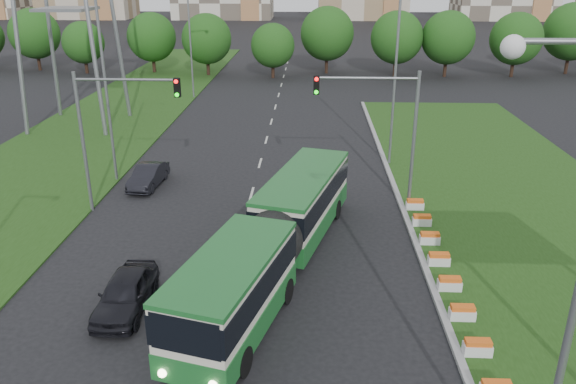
{
  "coord_description": "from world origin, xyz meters",
  "views": [
    {
      "loc": [
        0.6,
        -20.46,
        12.97
      ],
      "look_at": [
        -0.47,
        5.78,
        2.6
      ],
      "focal_mm": 35.0,
      "sensor_mm": 36.0,
      "label": 1
    }
  ],
  "objects_px": {
    "car_left_near": "(126,293)",
    "car_left_far": "(148,176)",
    "traffic_mast_left": "(109,121)",
    "shopping_trolley": "(189,365)",
    "pedestrian": "(187,350)",
    "traffic_mast_median": "(386,119)",
    "articulated_bus": "(272,236)"
  },
  "relations": [
    {
      "from": "traffic_mast_left",
      "to": "car_left_far",
      "type": "bearing_deg",
      "value": 81.45
    },
    {
      "from": "car_left_far",
      "to": "pedestrian",
      "type": "relative_size",
      "value": 2.35
    },
    {
      "from": "pedestrian",
      "to": "traffic_mast_left",
      "type": "bearing_deg",
      "value": 3.44
    },
    {
      "from": "pedestrian",
      "to": "shopping_trolley",
      "type": "distance_m",
      "value": 0.58
    },
    {
      "from": "car_left_far",
      "to": "car_left_near",
      "type": "bearing_deg",
      "value": -73.57
    },
    {
      "from": "traffic_mast_left",
      "to": "articulated_bus",
      "type": "distance_m",
      "value": 11.95
    },
    {
      "from": "pedestrian",
      "to": "articulated_bus",
      "type": "bearing_deg",
      "value": -41.75
    },
    {
      "from": "traffic_mast_left",
      "to": "traffic_mast_median",
      "type": "bearing_deg",
      "value": 3.77
    },
    {
      "from": "car_left_near",
      "to": "car_left_far",
      "type": "height_order",
      "value": "car_left_near"
    },
    {
      "from": "traffic_mast_median",
      "to": "articulated_bus",
      "type": "relative_size",
      "value": 0.46
    },
    {
      "from": "pedestrian",
      "to": "shopping_trolley",
      "type": "xyz_separation_m",
      "value": [
        0.03,
        -0.07,
        -0.57
      ]
    },
    {
      "from": "traffic_mast_left",
      "to": "shopping_trolley",
      "type": "xyz_separation_m",
      "value": [
        6.91,
        -13.85,
        -5.01
      ]
    },
    {
      "from": "traffic_mast_left",
      "to": "articulated_bus",
      "type": "xyz_separation_m",
      "value": [
        9.3,
        -6.6,
        -3.58
      ]
    },
    {
      "from": "traffic_mast_median",
      "to": "pedestrian",
      "type": "xyz_separation_m",
      "value": [
        -8.28,
        -14.78,
        -4.44
      ]
    },
    {
      "from": "traffic_mast_median",
      "to": "traffic_mast_left",
      "type": "height_order",
      "value": "same"
    },
    {
      "from": "traffic_mast_median",
      "to": "car_left_near",
      "type": "distance_m",
      "value": 16.65
    },
    {
      "from": "articulated_bus",
      "to": "car_left_near",
      "type": "distance_m",
      "value": 6.76
    },
    {
      "from": "traffic_mast_left",
      "to": "articulated_bus",
      "type": "height_order",
      "value": "traffic_mast_left"
    },
    {
      "from": "car_left_far",
      "to": "traffic_mast_median",
      "type": "bearing_deg",
      "value": -7.22
    },
    {
      "from": "articulated_bus",
      "to": "car_left_far",
      "type": "height_order",
      "value": "articulated_bus"
    },
    {
      "from": "articulated_bus",
      "to": "car_left_far",
      "type": "relative_size",
      "value": 4.1
    },
    {
      "from": "articulated_bus",
      "to": "shopping_trolley",
      "type": "distance_m",
      "value": 7.77
    },
    {
      "from": "car_left_near",
      "to": "traffic_mast_left",
      "type": "bearing_deg",
      "value": 110.22
    },
    {
      "from": "traffic_mast_left",
      "to": "shopping_trolley",
      "type": "relative_size",
      "value": 11.69
    },
    {
      "from": "traffic_mast_left",
      "to": "shopping_trolley",
      "type": "bearing_deg",
      "value": -63.49
    },
    {
      "from": "traffic_mast_left",
      "to": "pedestrian",
      "type": "bearing_deg",
      "value": -63.47
    },
    {
      "from": "traffic_mast_median",
      "to": "car_left_far",
      "type": "xyz_separation_m",
      "value": [
        -14.55,
        3.04,
        -4.65
      ]
    },
    {
      "from": "car_left_far",
      "to": "shopping_trolley",
      "type": "bearing_deg",
      "value": -66.03
    },
    {
      "from": "shopping_trolley",
      "to": "articulated_bus",
      "type": "bearing_deg",
      "value": 81.96
    },
    {
      "from": "traffic_mast_median",
      "to": "articulated_bus",
      "type": "bearing_deg",
      "value": -127.61
    },
    {
      "from": "car_left_near",
      "to": "pedestrian",
      "type": "bearing_deg",
      "value": -47.82
    },
    {
      "from": "articulated_bus",
      "to": "traffic_mast_left",
      "type": "bearing_deg",
      "value": 160.22
    }
  ]
}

